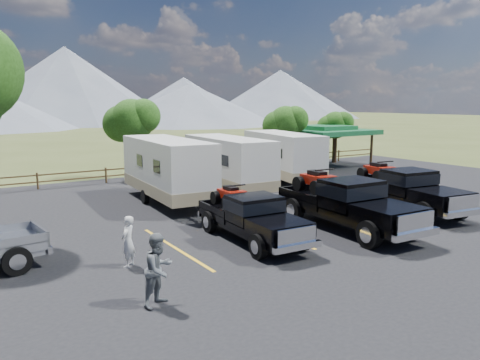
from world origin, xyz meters
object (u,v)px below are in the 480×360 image
rig_left (251,216)px  trailer_right (282,156)px  trailer_center (228,164)px  rig_right (404,189)px  person_a (128,242)px  pavilion (326,131)px  trailer_left (167,170)px  rig_center (346,202)px  person_b (159,269)px

rig_left → trailer_right: size_ratio=0.64×
trailer_center → trailer_right: trailer_right is taller
rig_right → person_a: size_ratio=4.24×
pavilion → rig_right: 15.69m
rig_right → trailer_left: 11.38m
rig_center → person_b: (-9.04, -2.59, -0.17)m
trailer_left → rig_center: bearing=-61.5°
rig_left → person_b: rig_left is taller
rig_center → trailer_right: trailer_right is taller
trailer_left → trailer_center: size_ratio=1.04×
rig_left → trailer_center: trailer_center is taller
trailer_left → person_b: 12.19m
rig_left → person_a: 4.74m
trailer_right → rig_right: bearing=-80.2°
rig_right → trailer_right: size_ratio=0.76×
pavilion → rig_left: size_ratio=1.08×
rig_center → trailer_right: bearing=67.8°
rig_left → trailer_left: bearing=92.1°
rig_center → trailer_left: 9.30m
person_a → trailer_left: bearing=-166.1°
rig_right → trailer_center: 9.43m
pavilion → rig_right: bearing=-119.5°
rig_left → trailer_right: bearing=50.3°
trailer_right → rig_center: bearing=-104.0°
rig_left → rig_center: bearing=-7.7°
trailer_left → trailer_center: (3.98, 0.68, -0.07)m
pavilion → rig_left: pavilion is taller
pavilion → person_a: pavilion is taller
rig_right → trailer_right: (0.18, 9.37, 0.56)m
rig_center → pavilion: bearing=52.3°
pavilion → trailer_left: trailer_left is taller
rig_right → pavilion: bearing=68.3°
trailer_left → trailer_center: bearing=13.4°
rig_center → person_a: size_ratio=4.29×
trailer_right → person_a: bearing=-133.3°
trailer_center → person_a: bearing=-131.7°
trailer_left → person_a: bearing=-117.7°
trailer_center → person_a: size_ratio=5.54×
pavilion → rig_right: pavilion is taller
person_a → person_b: 3.07m
rig_left → rig_center: 4.10m
rig_left → trailer_right: (8.75, 9.40, 0.71)m
pavilion → rig_left: (-16.26, -13.60, -1.84)m
person_a → rig_right: bearing=136.8°
trailer_left → person_a: size_ratio=5.77×
rig_right → person_a: rig_right is taller
rig_left → trailer_center: 9.32m
rig_right → person_a: 13.30m
trailer_left → person_a: (-4.87, -7.96, -0.87)m
trailer_right → person_a: 16.63m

